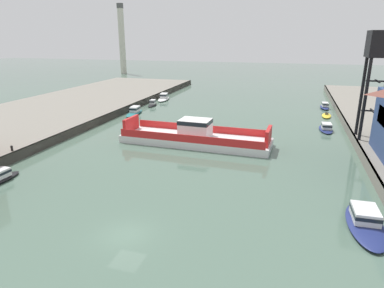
% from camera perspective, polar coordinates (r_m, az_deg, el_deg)
% --- Properties ---
extents(ground_plane, '(400.00, 400.00, 0.00)m').
position_cam_1_polar(ground_plane, '(29.13, -11.04, -14.73)').
color(ground_plane, '#4C6656').
extents(chain_ferry, '(22.71, 7.16, 3.77)m').
position_cam_1_polar(chain_ferry, '(50.91, 0.55, 1.26)').
color(chain_ferry, silver).
rests_on(chain_ferry, ground).
extents(moored_boat_near_right, '(2.02, 4.99, 1.38)m').
position_cam_1_polar(moored_boat_near_right, '(80.59, -6.65, 6.78)').
color(moored_boat_near_right, black).
rests_on(moored_boat_near_right, ground).
extents(moored_boat_mid_left, '(2.11, 5.09, 0.93)m').
position_cam_1_polar(moored_boat_mid_left, '(74.06, 21.67, 4.47)').
color(moored_boat_mid_left, yellow).
rests_on(moored_boat_mid_left, ground).
extents(moored_boat_mid_right, '(3.39, 7.53, 1.64)m').
position_cam_1_polar(moored_boat_mid_right, '(88.00, -4.77, 7.80)').
color(moored_boat_mid_right, white).
rests_on(moored_boat_mid_right, ground).
extents(moored_boat_far_left, '(2.17, 5.78, 1.43)m').
position_cam_1_polar(moored_boat_far_left, '(82.43, 21.41, 5.93)').
color(moored_boat_far_left, navy).
rests_on(moored_boat_far_left, ground).
extents(moored_boat_far_right, '(2.46, 6.23, 1.35)m').
position_cam_1_polar(moored_boat_far_right, '(62.79, 21.62, 2.57)').
color(moored_boat_far_right, navy).
rests_on(moored_boat_far_right, ground).
extents(moored_boat_upstream_a, '(3.12, 8.17, 1.52)m').
position_cam_1_polar(moored_boat_upstream_a, '(32.92, 27.11, -11.34)').
color(moored_boat_upstream_a, navy).
rests_on(moored_boat_upstream_a, ground).
extents(moored_boat_upstream_b, '(2.81, 7.54, 1.52)m').
position_cam_1_polar(moored_boat_upstream_b, '(72.39, -9.63, 5.47)').
color(moored_boat_upstream_b, '#237075').
rests_on(moored_boat_upstream_b, ground).
extents(crane_tower, '(3.83, 3.83, 14.87)m').
position_cam_1_polar(crane_tower, '(53.89, 29.31, 13.24)').
color(crane_tower, black).
rests_on(crane_tower, quay_right).
extents(bollard_left_far, '(0.32, 0.32, 0.71)m').
position_cam_1_polar(bollard_left_far, '(49.44, -28.04, -0.56)').
color(bollard_left_far, black).
rests_on(bollard_left_far, quay_left).
extents(smokestack_distant_a, '(2.78, 2.78, 28.94)m').
position_cam_1_polar(smokestack_distant_a, '(155.63, -11.73, 17.21)').
color(smokestack_distant_a, beige).
rests_on(smokestack_distant_a, ground).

